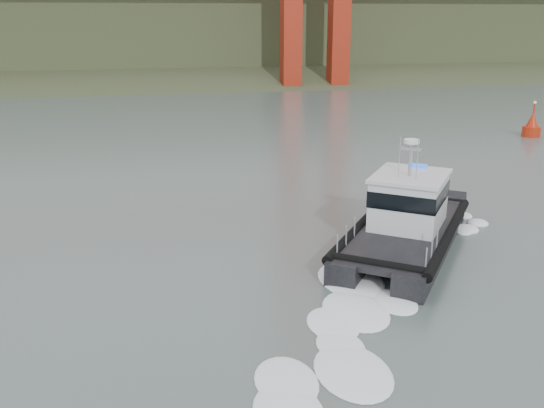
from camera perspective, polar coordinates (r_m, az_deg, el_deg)
The scene contains 4 objects.
ground at distance 25.79m, azimuth 3.44°, elevation -9.41°, with size 400.00×400.00×0.00m, color #475551.
headlands at distance 147.80m, azimuth -10.27°, elevation 15.44°, with size 500.00×105.36×27.12m.
patrol_boat at distance 31.92m, azimuth 12.50°, elevation -1.53°, with size 10.84×12.40×5.91m.
nav_buoy at distance 65.58m, azimuth 23.26°, elevation 6.71°, with size 1.78×1.78×3.71m.
Camera 1 is at (-6.41, -22.09, 11.65)m, focal length 40.00 mm.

